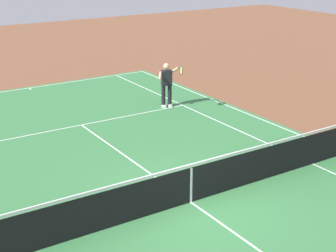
% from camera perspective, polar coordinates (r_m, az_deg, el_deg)
% --- Properties ---
extents(ground_plane, '(60.00, 60.00, 0.00)m').
position_cam_1_polar(ground_plane, '(12.10, 2.54, -8.52)').
color(ground_plane, brown).
extents(court_slab, '(24.20, 11.40, 0.00)m').
position_cam_1_polar(court_slab, '(12.10, 2.54, -8.52)').
color(court_slab, '#387A42').
rests_on(court_slab, ground_plane).
extents(court_line_markings, '(23.85, 11.05, 0.01)m').
position_cam_1_polar(court_line_markings, '(12.10, 2.55, -8.51)').
color(court_line_markings, white).
rests_on(court_line_markings, ground_plane).
extents(tennis_net, '(0.10, 11.70, 1.08)m').
position_cam_1_polar(tennis_net, '(11.88, 2.58, -6.44)').
color(tennis_net, '#2D2D33').
rests_on(tennis_net, ground_plane).
extents(tennis_player_near, '(1.17, 0.74, 1.70)m').
position_cam_1_polar(tennis_player_near, '(18.71, -0.11, 4.90)').
color(tennis_player_near, black).
rests_on(tennis_player_near, ground_plane).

